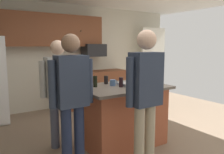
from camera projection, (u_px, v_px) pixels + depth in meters
name	position (u px, v px, depth m)	size (l,w,h in m)	color
floor	(136.00, 143.00, 3.61)	(7.04, 7.04, 0.00)	#7F6B56
back_wall	(68.00, 56.00, 5.75)	(6.40, 0.10, 2.60)	beige
french_door_window_panel	(153.00, 61.00, 6.85)	(0.90, 0.06, 2.00)	white
cabinet_run_upper	(54.00, 30.00, 5.28)	(2.40, 0.38, 0.75)	brown
cabinet_run_lower	(95.00, 88.00, 5.93)	(1.80, 0.63, 0.90)	brown
microwave_over_range	(94.00, 50.00, 5.80)	(0.56, 0.40, 0.32)	black
kitchen_island	(122.00, 115.00, 3.55)	(1.37, 0.94, 0.94)	#AD5638
person_guest_right	(72.00, 94.00, 2.72)	(0.57, 0.23, 1.71)	#232D4C
person_host_foreground	(59.00, 87.00, 3.38)	(0.57, 0.22, 1.65)	#4C5166
person_elder_center	(145.00, 92.00, 2.69)	(0.57, 0.23, 1.75)	tan
glass_pilsner	(95.00, 82.00, 3.38)	(0.06, 0.06, 0.17)	black
tumbler_amber	(155.00, 81.00, 3.49)	(0.07, 0.07, 0.16)	black
glass_dark_ale	(106.00, 80.00, 3.66)	(0.07, 0.07, 0.13)	black
mug_blue_stoneware	(129.00, 85.00, 3.24)	(0.12, 0.08, 0.10)	white
mug_ceramic_white	(113.00, 83.00, 3.50)	(0.13, 0.09, 0.10)	#4C6B99
glass_stout_tall	(121.00, 82.00, 3.39)	(0.06, 0.06, 0.15)	black
serving_tray	(133.00, 84.00, 3.58)	(0.44, 0.30, 0.04)	#B7B7BC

